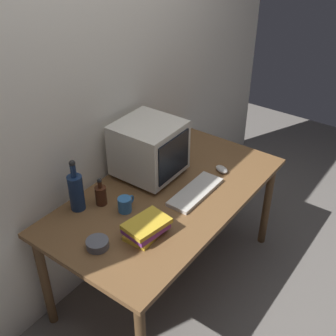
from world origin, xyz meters
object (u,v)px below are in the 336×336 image
object	(u,v)px
bottle_tall	(76,191)
mug	(125,204)
crt_monitor	(149,149)
keyboard	(196,192)
computer_mouse	(222,169)
bottle_short	(101,194)
book_stack	(146,228)
cd_spindle	(97,244)

from	to	relation	value
bottle_tall	mug	xyz separation A→B (m)	(0.15, -0.24, -0.08)
bottle_tall	mug	world-z (taller)	bottle_tall
crt_monitor	bottle_tall	distance (m)	0.54
keyboard	bottle_tall	xyz separation A→B (m)	(-0.53, 0.48, 0.11)
computer_mouse	bottle_short	distance (m)	0.83
crt_monitor	book_stack	distance (m)	0.61
bottle_tall	book_stack	distance (m)	0.47
computer_mouse	bottle_short	xyz separation A→B (m)	(-0.72, 0.40, 0.05)
bottle_tall	mug	distance (m)	0.29
crt_monitor	keyboard	world-z (taller)	crt_monitor
keyboard	bottle_tall	size ratio (longest dim) A/B	1.27
bottle_short	bottle_tall	bearing A→B (deg)	144.73
computer_mouse	bottle_tall	size ratio (longest dim) A/B	0.30
keyboard	mug	world-z (taller)	mug
computer_mouse	mug	distance (m)	0.73
bottle_short	book_stack	size ratio (longest dim) A/B	0.70
crt_monitor	keyboard	bearing A→B (deg)	-89.80
crt_monitor	cd_spindle	world-z (taller)	crt_monitor
crt_monitor	book_stack	world-z (taller)	crt_monitor
book_stack	computer_mouse	bearing A→B (deg)	-1.10
crt_monitor	keyboard	xyz separation A→B (m)	(0.00, -0.36, -0.18)
keyboard	mug	distance (m)	0.45
cd_spindle	keyboard	bearing A→B (deg)	-12.49
computer_mouse	book_stack	xyz separation A→B (m)	(-0.78, 0.01, 0.03)
bottle_tall	bottle_short	size ratio (longest dim) A/B	1.82
book_stack	keyboard	bearing A→B (deg)	-1.17
keyboard	book_stack	distance (m)	0.48
bottle_tall	bottle_short	xyz separation A→B (m)	(0.11, -0.08, -0.06)
mug	cd_spindle	distance (m)	0.33
keyboard	bottle_short	distance (m)	0.58
computer_mouse	bottle_tall	distance (m)	0.97
keyboard	book_stack	world-z (taller)	book_stack
computer_mouse	cd_spindle	bearing A→B (deg)	-167.72
crt_monitor	computer_mouse	size ratio (longest dim) A/B	3.94
keyboard	bottle_short	bearing A→B (deg)	136.17
mug	bottle_short	bearing A→B (deg)	102.32
crt_monitor	mug	distance (m)	0.43
computer_mouse	cd_spindle	xyz separation A→B (m)	(-1.00, 0.16, 0.00)
bottle_tall	computer_mouse	bearing A→B (deg)	-29.89
bottle_tall	mug	size ratio (longest dim) A/B	2.76
book_stack	cd_spindle	xyz separation A→B (m)	(-0.22, 0.14, -0.03)
book_stack	mug	xyz separation A→B (m)	(0.09, 0.23, -0.00)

